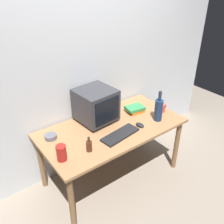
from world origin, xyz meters
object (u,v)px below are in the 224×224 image
computer_mouse (140,125)px  mug (162,108)px  cd_spindle (51,137)px  metal_canister (61,153)px  keyboard (120,135)px  bottle_short (89,146)px  crt_monitor (96,105)px  book_stack (135,109)px  bottle_tall (159,109)px

computer_mouse → mug: 0.43m
cd_spindle → metal_canister: 0.36m
keyboard → bottle_short: bearing=174.4°
cd_spindle → crt_monitor: bearing=1.2°
computer_mouse → book_stack: bearing=47.6°
computer_mouse → book_stack: book_stack is taller
crt_monitor → book_stack: 0.51m
computer_mouse → bottle_short: bearing=171.4°
crt_monitor → keyboard: crt_monitor is taller
metal_canister → mug: bearing=2.7°
bottle_short → cd_spindle: bearing=117.6°
crt_monitor → cd_spindle: size_ratio=3.47×
bottle_tall → bottle_short: (-0.90, 0.00, -0.08)m
bottle_tall → cd_spindle: size_ratio=2.98×
computer_mouse → mug: size_ratio=0.83×
computer_mouse → bottle_short: (-0.65, -0.02, 0.04)m
bottle_tall → crt_monitor: bearing=144.0°
computer_mouse → book_stack: 0.31m
book_stack → cd_spindle: (-1.02, 0.11, -0.02)m
bottle_short → metal_canister: (-0.26, 0.04, 0.02)m
bottle_tall → mug: size_ratio=2.98×
crt_monitor → computer_mouse: crt_monitor is taller
bottle_tall → book_stack: bearing=106.8°
book_stack → bottle_short: bearing=-161.0°
book_stack → mug: bearing=-34.8°
crt_monitor → bottle_short: (-0.35, -0.40, -0.13)m
computer_mouse → bottle_short: size_ratio=0.63×
crt_monitor → computer_mouse: 0.52m
book_stack → cd_spindle: bearing=173.9°
crt_monitor → computer_mouse: bearing=-51.5°
bottle_tall → metal_canister: (-1.16, 0.04, -0.06)m
keyboard → computer_mouse: bearing=-6.2°
computer_mouse → bottle_tall: bottle_tall is taller
bottle_short → cd_spindle: bottle_short is taller
bottle_tall → cd_spindle: 1.18m
crt_monitor → metal_canister: 0.71m
crt_monitor → book_stack: (0.47, -0.12, -0.15)m
mug → cd_spindle: size_ratio=1.00×
bottle_tall → book_stack: 0.31m
keyboard → cd_spindle: bearing=139.5°
keyboard → metal_canister: (-0.64, 0.03, 0.06)m
bottle_short → book_stack: bearing=19.0°
crt_monitor → bottle_tall: crt_monitor is taller
book_stack → bottle_tall: bearing=-73.2°
bottle_tall → metal_canister: bottle_tall is taller
bottle_tall → book_stack: (-0.08, 0.28, -0.10)m
keyboard → book_stack: (0.44, 0.27, 0.03)m
keyboard → computer_mouse: (0.27, 0.01, 0.01)m
mug → crt_monitor: bearing=157.6°
book_stack → cd_spindle: size_ratio=1.91×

